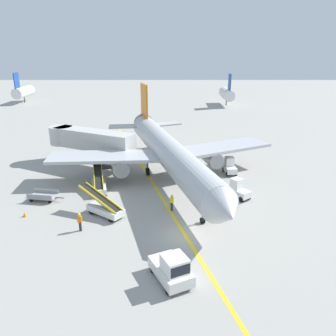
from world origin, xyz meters
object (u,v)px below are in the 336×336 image
at_px(jet_bridge, 85,139).
at_px(ground_crew_marshaller, 171,202).
at_px(baggage_tug_by_cargo_door, 229,166).
at_px(airliner, 167,151).
at_px(belt_loader_forward_hold, 98,185).
at_px(baggage_cart_loaded, 42,196).
at_px(ground_crew_wing_walker, 79,222).
at_px(safety_cone_nose_left, 24,215).
at_px(safety_cone_nose_right, 211,177).
at_px(belt_loader_aft_hold, 104,208).
at_px(baggage_tug_near_wing, 237,190).
at_px(pushback_tug, 171,269).

xyz_separation_m(jet_bridge, ground_crew_marshaller, (11.55, -14.26, -2.63)).
bearing_deg(jet_bridge, baggage_tug_by_cargo_door, -11.16).
distance_m(airliner, belt_loader_forward_hold, 9.15).
height_order(baggage_cart_loaded, ground_crew_wing_walker, ground_crew_wing_walker).
height_order(airliner, ground_crew_wing_walker, airliner).
xyz_separation_m(baggage_cart_loaded, ground_crew_marshaller, (13.52, -2.39, 0.44)).
relative_size(baggage_cart_loaded, ground_crew_wing_walker, 2.26).
xyz_separation_m(jet_bridge, baggage_tug_by_cargo_door, (19.05, -3.76, -2.62)).
bearing_deg(jet_bridge, safety_cone_nose_left, -99.08).
xyz_separation_m(ground_crew_wing_walker, safety_cone_nose_right, (13.04, 12.69, -0.69)).
bearing_deg(safety_cone_nose_right, safety_cone_nose_left, -152.11).
distance_m(ground_crew_wing_walker, safety_cone_nose_right, 18.21).
xyz_separation_m(baggage_tug_by_cargo_door, ground_crew_wing_walker, (-15.56, -14.44, -0.02)).
relative_size(belt_loader_aft_hold, safety_cone_nose_left, 10.88).
height_order(belt_loader_forward_hold, ground_crew_marshaller, belt_loader_forward_hold).
xyz_separation_m(airliner, baggage_cart_loaded, (-13.09, -6.63, -2.95)).
bearing_deg(baggage_tug_near_wing, belt_loader_forward_hold, 173.42).
xyz_separation_m(ground_crew_marshaller, safety_cone_nose_left, (-14.03, -1.30, -0.69)).
bearing_deg(airliner, safety_cone_nose_left, -142.80).
xyz_separation_m(baggage_tug_near_wing, ground_crew_wing_walker, (-15.18, -6.99, -0.02)).
bearing_deg(baggage_tug_near_wing, belt_loader_aft_hold, -163.40).
bearing_deg(baggage_cart_loaded, safety_cone_nose_right, 18.99).
height_order(belt_loader_forward_hold, ground_crew_wing_walker, belt_loader_forward_hold).
distance_m(jet_bridge, ground_crew_marshaller, 18.54).
relative_size(baggage_tug_by_cargo_door, ground_crew_wing_walker, 1.49).
relative_size(belt_loader_forward_hold, belt_loader_aft_hold, 1.08).
relative_size(belt_loader_forward_hold, baggage_cart_loaded, 1.34).
bearing_deg(safety_cone_nose_left, belt_loader_aft_hold, 2.36).
height_order(baggage_cart_loaded, safety_cone_nose_left, baggage_cart_loaded).
distance_m(airliner, belt_loader_aft_hold, 11.97).
bearing_deg(ground_crew_wing_walker, ground_crew_marshaller, 26.03).
bearing_deg(safety_cone_nose_right, baggage_cart_loaded, -161.01).
height_order(ground_crew_marshaller, ground_crew_wing_walker, same).
bearing_deg(pushback_tug, ground_crew_marshaller, 89.45).
bearing_deg(safety_cone_nose_left, baggage_tug_near_wing, 11.63).
bearing_deg(belt_loader_aft_hold, safety_cone_nose_right, 40.51).
bearing_deg(baggage_tug_near_wing, ground_crew_wing_walker, -155.28).
height_order(ground_crew_marshaller, safety_cone_nose_right, ground_crew_marshaller).
xyz_separation_m(baggage_tug_by_cargo_door, belt_loader_forward_hold, (-15.60, -5.70, -0.15)).
height_order(pushback_tug, ground_crew_wing_walker, pushback_tug).
relative_size(baggage_tug_by_cargo_door, safety_cone_nose_right, 5.74).
bearing_deg(baggage_tug_near_wing, baggage_cart_loaded, -178.17).
height_order(airliner, jet_bridge, airliner).
relative_size(pushback_tug, safety_cone_nose_left, 9.25).
distance_m(pushback_tug, baggage_tug_near_wing, 15.58).
distance_m(pushback_tug, safety_cone_nose_left, 16.85).
bearing_deg(ground_crew_marshaller, belt_loader_forward_hold, 149.33).
relative_size(belt_loader_forward_hold, safety_cone_nose_right, 11.73).
xyz_separation_m(airliner, safety_cone_nose_left, (-13.61, -10.33, -3.20)).
height_order(pushback_tug, safety_cone_nose_right, pushback_tug).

